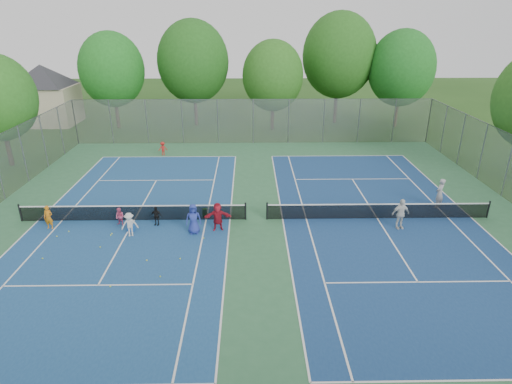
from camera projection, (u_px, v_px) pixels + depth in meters
ground at (256, 219)px, 24.60m from camera, size 120.00×120.00×0.00m
court_pad at (256, 219)px, 24.60m from camera, size 32.00×32.00×0.01m
court_left at (134, 220)px, 24.48m from camera, size 10.97×23.77×0.01m
court_right at (377, 218)px, 24.70m from camera, size 10.97×23.77×0.01m
net_left at (133, 213)px, 24.31m from camera, size 12.87×0.10×0.91m
net_right at (378, 211)px, 24.53m from camera, size 12.87×0.10×0.91m
fence_north at (253, 122)px, 38.62m from camera, size 32.00×0.10×4.00m
house at (43, 84)px, 44.82m from camera, size 11.03×11.03×7.30m
tree_nw at (112, 70)px, 42.45m from camera, size 6.40×6.40×9.58m
tree_nl at (193, 62)px, 43.25m from camera, size 7.20×7.20×10.69m
tree_nc at (273, 76)px, 41.97m from camera, size 6.00×6.00×8.85m
tree_nr at (339, 55)px, 44.22m from camera, size 7.60×7.60×11.42m
tree_ne at (402, 68)px, 42.88m from camera, size 6.60×6.60×9.77m
ball_crate at (131, 228)px, 23.26m from camera, size 0.36×0.36×0.29m
ball_hopper at (205, 213)px, 24.80m from camera, size 0.32×0.32×0.52m
student_a at (48, 217)px, 23.30m from camera, size 0.52×0.36×1.35m
student_b at (120, 217)px, 23.72m from camera, size 0.62×0.56×1.05m
student_c at (130, 225)px, 22.52m from camera, size 0.95×0.67×1.34m
student_d at (156, 216)px, 23.74m from camera, size 0.69×0.39×1.11m
student_e at (193, 219)px, 22.74m from camera, size 0.89×0.64×1.69m
student_f at (218, 217)px, 23.12m from camera, size 1.51×0.59×1.59m
child_far_baseline at (163, 149)px, 35.71m from camera, size 0.84×0.62×1.15m
instructor at (440, 193)px, 25.79m from camera, size 0.81×0.78×1.87m
teen_court_b at (400, 214)px, 23.26m from camera, size 1.08×0.62×1.74m
tennis_ball_0 at (147, 261)px, 20.40m from camera, size 0.07×0.07×0.07m
tennis_ball_1 at (43, 259)px, 20.56m from camera, size 0.07×0.07×0.07m
tennis_ball_2 at (57, 237)px, 22.62m from camera, size 0.07×0.07×0.07m
tennis_ball_3 at (110, 287)px, 18.44m from camera, size 0.07×0.07×0.07m
tennis_ball_4 at (112, 234)px, 22.90m from camera, size 0.07×0.07×0.07m
tennis_ball_5 at (69, 232)px, 23.13m from camera, size 0.07×0.07×0.07m
tennis_ball_6 at (180, 259)px, 20.55m from camera, size 0.07×0.07×0.07m
tennis_ball_7 at (100, 247)px, 21.57m from camera, size 0.07×0.07×0.07m
tennis_ball_8 at (111, 235)px, 22.76m from camera, size 0.07×0.07×0.07m
tennis_ball_9 at (204, 238)px, 22.44m from camera, size 0.07×0.07×0.07m
tennis_ball_10 at (160, 277)px, 19.14m from camera, size 0.07×0.07×0.07m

